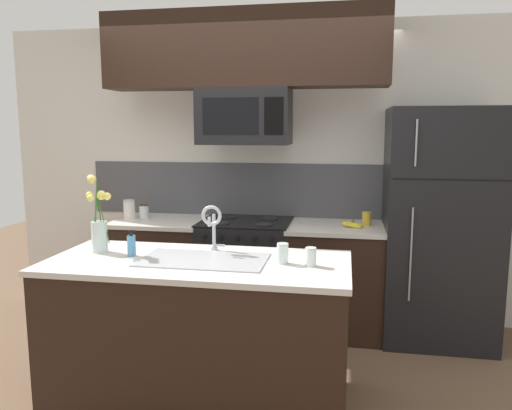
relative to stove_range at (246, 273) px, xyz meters
The scene contains 20 objects.
ground_plane 1.01m from the stove_range, 90.00° to the right, with size 10.00×10.00×0.00m, color brown.
rear_partition 0.97m from the stove_range, 51.72° to the left, with size 5.20×0.10×2.60m, color silver.
splash_band 0.76m from the stove_range, 90.00° to the left, with size 3.03×0.01×0.48m, color #4C4C51.
back_counter_left 0.76m from the stove_range, behind, with size 0.79×0.65×0.91m.
back_counter_right 0.76m from the stove_range, ahead, with size 0.79×0.65×0.91m.
stove_range is the anchor object (origin of this frame).
microwave 1.33m from the stove_range, 89.84° to the right, with size 0.74×0.40×0.45m.
upper_cabinet_band 1.85m from the stove_range, 86.91° to the right, with size 2.28×0.34×0.60m, color black.
refrigerator 1.64m from the stove_range, ahead, with size 0.85×0.74×1.86m.
storage_jar_tall 1.17m from the stove_range, behind, with size 0.10×0.10×0.17m.
storage_jar_medium 1.05m from the stove_range, behind, with size 0.08×0.08×0.13m.
banana_bunch 1.01m from the stove_range, ahead, with size 0.19×0.12×0.08m.
coffee_tin 1.12m from the stove_range, ahead, with size 0.08×0.08×0.11m, color gold.
island_counter 1.25m from the stove_range, 92.06° to the right, with size 1.83×0.81×0.91m.
kitchen_sink 1.31m from the stove_range, 90.43° to the right, with size 0.76×0.43×0.16m.
sink_faucet 1.22m from the stove_range, 90.48° to the right, with size 0.14×0.14×0.31m.
dish_soap_bottle 1.41m from the stove_range, 111.30° to the right, with size 0.06×0.05×0.16m.
drinking_glass 1.42m from the stove_range, 69.15° to the right, with size 0.07×0.07×0.12m.
spare_glass 1.50m from the stove_range, 63.20° to the right, with size 0.06×0.06×0.11m.
flower_vase 1.50m from the stove_range, 121.60° to the right, with size 0.17×0.11×0.50m.
Camera 1 is at (0.82, -3.17, 1.70)m, focal length 35.00 mm.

